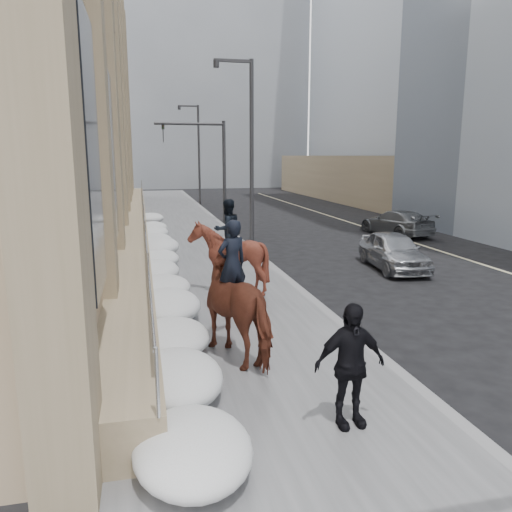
{
  "coord_description": "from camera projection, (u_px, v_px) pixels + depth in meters",
  "views": [
    {
      "loc": [
        -1.89,
        -7.67,
        4.02
      ],
      "look_at": [
        0.68,
        3.52,
        1.7
      ],
      "focal_mm": 35.0,
      "sensor_mm": 36.0,
      "label": 1
    }
  ],
  "objects": [
    {
      "name": "ground",
      "position": [
        263.0,
        395.0,
        8.54
      ],
      "size": [
        140.0,
        140.0,
        0.0
      ],
      "primitive_type": "plane",
      "color": "black",
      "rests_on": "ground"
    },
    {
      "name": "sidewalk",
      "position": [
        198.0,
        267.0,
        18.08
      ],
      "size": [
        5.0,
        80.0,
        0.12
      ],
      "primitive_type": "cube",
      "color": "#4B4B4D",
      "rests_on": "ground"
    },
    {
      "name": "curb",
      "position": [
        268.0,
        263.0,
        18.65
      ],
      "size": [
        0.24,
        80.0,
        0.12
      ],
      "primitive_type": "cube",
      "color": "slate",
      "rests_on": "ground"
    },
    {
      "name": "lane_line",
      "position": [
        454.0,
        255.0,
        20.39
      ],
      "size": [
        0.15,
        70.0,
        0.01
      ],
      "primitive_type": "cube",
      "color": "#BFB78C",
      "rests_on": "ground"
    },
    {
      "name": "limestone_building",
      "position": [
        65.0,
        55.0,
        24.69
      ],
      "size": [
        6.1,
        44.0,
        18.0
      ],
      "color": "#988164",
      "rests_on": "ground"
    },
    {
      "name": "bg_building_mid",
      "position": [
        183.0,
        76.0,
        63.96
      ],
      "size": [
        30.0,
        12.0,
        28.0
      ],
      "primitive_type": "cube",
      "color": "slate",
      "rests_on": "ground"
    },
    {
      "name": "bg_building_far",
      "position": [
        109.0,
        114.0,
        74.01
      ],
      "size": [
        24.0,
        12.0,
        20.0
      ],
      "primitive_type": "cube",
      "color": "gray",
      "rests_on": "ground"
    },
    {
      "name": "streetlight_mid",
      "position": [
        248.0,
        142.0,
        21.6
      ],
      "size": [
        1.71,
        0.24,
        8.0
      ],
      "color": "#2D2D30",
      "rests_on": "ground"
    },
    {
      "name": "streetlight_far",
      "position": [
        197.0,
        148.0,
        40.71
      ],
      "size": [
        1.71,
        0.24,
        8.0
      ],
      "color": "#2D2D30",
      "rests_on": "ground"
    },
    {
      "name": "traffic_signal",
      "position": [
        208.0,
        156.0,
        29.21
      ],
      "size": [
        4.1,
        0.22,
        6.0
      ],
      "color": "#2D2D30",
      "rests_on": "ground"
    },
    {
      "name": "snow_bank",
      "position": [
        159.0,
        269.0,
        15.88
      ],
      "size": [
        1.7,
        18.1,
        0.76
      ],
      "color": "silver",
      "rests_on": "sidewalk"
    },
    {
      "name": "mounted_horse_left",
      "position": [
        243.0,
        302.0,
        9.73
      ],
      "size": [
        1.96,
        2.68,
        2.69
      ],
      "rotation": [
        0.0,
        0.0,
        3.54
      ],
      "color": "#4D2317",
      "rests_on": "sidewalk"
    },
    {
      "name": "mounted_horse_right",
      "position": [
        228.0,
        254.0,
        14.23
      ],
      "size": [
        2.25,
        2.37,
        2.7
      ],
      "rotation": [
        0.0,
        0.0,
        3.52
      ],
      "color": "#4B1F15",
      "rests_on": "sidewalk"
    },
    {
      "name": "pedestrian",
      "position": [
        350.0,
        365.0,
        7.2
      ],
      "size": [
        1.11,
        0.51,
        1.86
      ],
      "primitive_type": "imported",
      "rotation": [
        0.0,
        0.0,
        0.05
      ],
      "color": "black",
      "rests_on": "sidewalk"
    },
    {
      "name": "car_silver",
      "position": [
        393.0,
        251.0,
        17.85
      ],
      "size": [
        2.04,
        4.11,
        1.35
      ],
      "primitive_type": "imported",
      "rotation": [
        0.0,
        0.0,
        -0.12
      ],
      "color": "#A4A6AC",
      "rests_on": "ground"
    },
    {
      "name": "car_grey",
      "position": [
        396.0,
        223.0,
        25.53
      ],
      "size": [
        2.6,
        4.68,
        1.28
      ],
      "primitive_type": "imported",
      "rotation": [
        0.0,
        0.0,
        3.33
      ],
      "color": "slate",
      "rests_on": "ground"
    }
  ]
}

